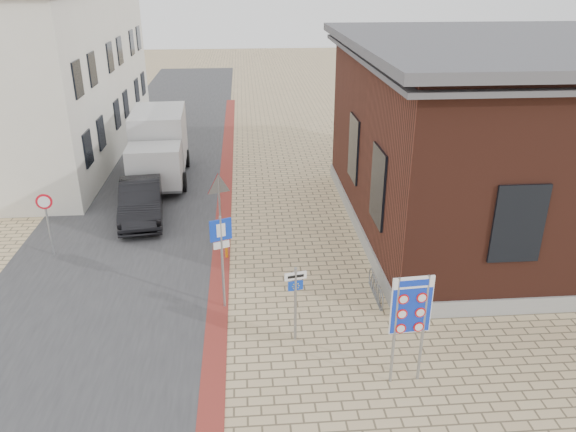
{
  "coord_description": "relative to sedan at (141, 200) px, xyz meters",
  "views": [
    {
      "loc": [
        -1.08,
        -11.84,
        8.89
      ],
      "look_at": [
        0.14,
        3.33,
        2.2
      ],
      "focal_mm": 35.0,
      "sensor_mm": 36.0,
      "label": 1
    }
  ],
  "objects": [
    {
      "name": "yield_sign",
      "position": [
        3.14,
        -2.6,
        1.27
      ],
      "size": [
        0.88,
        0.39,
        2.61
      ],
      "rotation": [
        0.0,
        0.0,
        0.37
      ],
      "color": "gray",
      "rests_on": "ground"
    },
    {
      "name": "essen_sign",
      "position": [
        5.22,
        -8.3,
        0.65
      ],
      "size": [
        0.57,
        0.16,
        2.12
      ],
      "rotation": [
        0.0,
        0.0,
        0.21
      ],
      "color": "gray",
      "rests_on": "ground"
    },
    {
      "name": "parking_sign",
      "position": [
        3.34,
        -6.6,
        1.23
      ],
      "size": [
        0.6,
        0.27,
        2.84
      ],
      "rotation": [
        0.0,
        0.0,
        0.37
      ],
      "color": "gray",
      "rests_on": "ground"
    },
    {
      "name": "speed_sign",
      "position": [
        -2.53,
        -2.93,
        0.75
      ],
      "size": [
        0.52,
        0.1,
        2.23
      ],
      "rotation": [
        0.0,
        0.0,
        0.14
      ],
      "color": "gray",
      "rests_on": "ground"
    },
    {
      "name": "road_strip",
      "position": [
        -0.36,
        6.4,
        -0.72
      ],
      "size": [
        7.0,
        60.0,
        0.02
      ],
      "primitive_type": "cube",
      "color": "#38383A",
      "rests_on": "ground"
    },
    {
      "name": "border_sign",
      "position": [
        7.64,
        -10.1,
        1.28
      ],
      "size": [
        0.95,
        0.12,
        2.79
      ],
      "rotation": [
        0.0,
        0.0,
        0.07
      ],
      "color": "gray",
      "rests_on": "ground"
    },
    {
      "name": "curb_strip",
      "position": [
        3.14,
        1.4,
        -0.72
      ],
      "size": [
        0.6,
        40.0,
        0.02
      ],
      "primitive_type": "cube",
      "color": "maroon",
      "rests_on": "ground"
    },
    {
      "name": "ground",
      "position": [
        5.14,
        -8.6,
        -0.73
      ],
      "size": [
        120.0,
        120.0,
        0.0
      ],
      "primitive_type": "plane",
      "color": "tan",
      "rests_on": "ground"
    },
    {
      "name": "townhouse_mid",
      "position": [
        -5.86,
        9.4,
        3.84
      ],
      "size": [
        7.4,
        6.4,
        9.1
      ],
      "color": "silver",
      "rests_on": "ground"
    },
    {
      "name": "townhouse_near",
      "position": [
        -5.85,
        3.4,
        3.44
      ],
      "size": [
        7.4,
        6.4,
        8.3
      ],
      "color": "silver",
      "rests_on": "ground"
    },
    {
      "name": "bike_rack",
      "position": [
        7.79,
        -6.4,
        -0.47
      ],
      "size": [
        0.08,
        1.8,
        0.6
      ],
      "color": "slate",
      "rests_on": "ground"
    },
    {
      "name": "brick_building",
      "position": [
        14.13,
        -1.6,
        2.75
      ],
      "size": [
        13.0,
        13.0,
        6.8
      ],
      "color": "gray",
      "rests_on": "ground"
    },
    {
      "name": "box_truck",
      "position": [
        0.15,
        4.61,
        0.82
      ],
      "size": [
        2.66,
        5.83,
        3.0
      ],
      "rotation": [
        0.0,
        0.0,
        0.04
      ],
      "color": "slate",
      "rests_on": "ground"
    },
    {
      "name": "townhouse_far",
      "position": [
        -5.85,
        15.4,
        3.44
      ],
      "size": [
        7.4,
        6.4,
        8.3
      ],
      "color": "silver",
      "rests_on": "ground"
    },
    {
      "name": "bollard",
      "position": [
        3.34,
        -3.6,
        -0.22
      ],
      "size": [
        0.11,
        0.11,
        1.02
      ],
      "primitive_type": "cylinder",
      "rotation": [
        0.0,
        0.0,
        -0.29
      ],
      "color": "orange",
      "rests_on": "ground"
    },
    {
      "name": "sedan",
      "position": [
        0.0,
        0.0,
        0.0
      ],
      "size": [
        2.09,
        4.6,
        1.46
      ],
      "primitive_type": "imported",
      "rotation": [
        0.0,
        0.0,
        0.13
      ],
      "color": "black",
      "rests_on": "ground"
    }
  ]
}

